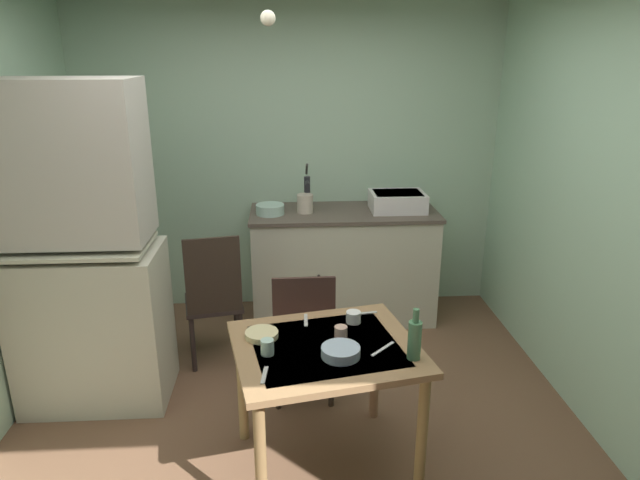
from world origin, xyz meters
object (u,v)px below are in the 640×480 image
Objects in this scene: dining_table at (326,364)px; serving_bowl_wide at (341,352)px; chair_by_counter at (214,297)px; hand_pump at (307,190)px; hutch_cabinet at (85,261)px; chair_far_side at (303,332)px; sink_basin at (397,201)px; glass_bottle at (415,339)px; mixing_bowl_counter at (270,209)px; mug_dark at (267,347)px.

dining_table is 5.49× the size of serving_bowl_wide.
hand_pump is at bearing 46.98° from chair_by_counter.
hutch_cabinet is 1.82m from hand_pump.
hand_pump is (1.41, 1.13, 0.15)m from hutch_cabinet.
chair_far_side is (-0.08, -1.25, -0.62)m from hand_pump.
glass_bottle is (-0.30, -1.99, -0.17)m from sink_basin.
mixing_bowl_counter is at bearing 100.20° from dining_table.
hutch_cabinet is at bearing -136.97° from mixing_bowl_counter.
hutch_cabinet is at bearing -141.29° from hand_pump.
mixing_bowl_counter is at bearing 58.70° from chair_by_counter.
glass_bottle is (1.85, -0.90, -0.11)m from hutch_cabinet.
hand_pump reaches higher than mug_dark.
chair_by_counter is 1.30m from mug_dark.
glass_bottle reaches higher than chair_by_counter.
chair_far_side is at bearing 73.93° from mug_dark.
chair_far_side is (-0.10, 0.63, -0.15)m from dining_table.
sink_basin is at bearing 55.91° from chair_far_side.
serving_bowl_wide is (1.50, -0.86, -0.19)m from hutch_cabinet.
chair_far_side is at bearing -5.00° from hutch_cabinet.
sink_basin is 0.74m from hand_pump.
mug_dark is 0.73m from glass_bottle.
mixing_bowl_counter is 0.90m from chair_by_counter.
sink_basin is 5.54× the size of mug_dark.
chair_by_counter is at bearing 122.54° from dining_table.
dining_table is 0.34m from mug_dark.
glass_bottle is at bearing -25.86° from hutch_cabinet.
mug_dark reaches higher than serving_bowl_wide.
chair_by_counter is (-0.40, -0.66, -0.46)m from mixing_bowl_counter.
chair_by_counter is at bearing 122.29° from serving_bowl_wide.
mug_dark is at bearing -166.72° from dining_table.
chair_far_side reaches higher than serving_bowl_wide.
sink_basin is 2.02m from glass_bottle.
hutch_cabinet reaches higher than serving_bowl_wide.
chair_far_side is (-0.81, -1.20, -0.53)m from sink_basin.
hutch_cabinet is 1.41m from mug_dark.
mixing_bowl_counter is 1.95m from serving_bowl_wide.
hutch_cabinet reaches higher than glass_bottle.
hutch_cabinet is at bearing 144.27° from mug_dark.
hutch_cabinet reaches higher than mug_dark.
serving_bowl_wide is 0.37m from mug_dark.
glass_bottle reaches higher than mug_dark.
hand_pump is 4.91× the size of mug_dark.
hand_pump is 1.94m from dining_table.
sink_basin is at bearing 68.60° from dining_table.
hand_pump is (-0.74, 0.05, 0.09)m from sink_basin.
chair_by_counter is (-0.62, 0.50, 0.03)m from chair_far_side.
hand_pump is 1.46× the size of glass_bottle.
sink_basin is at bearing 71.46° from serving_bowl_wide.
hand_pump is at bearing 81.84° from mug_dark.
hand_pump reaches higher than mixing_bowl_counter.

